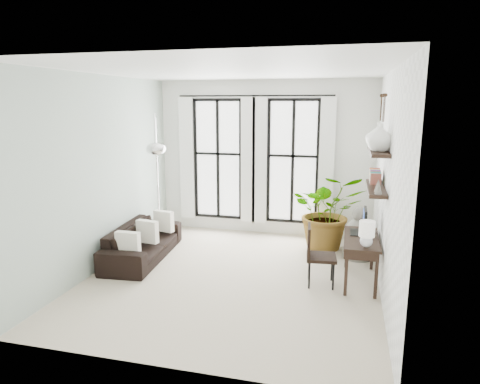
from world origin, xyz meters
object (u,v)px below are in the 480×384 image
(desk_chair, at_px, (316,251))
(buddha, at_px, (358,237))
(desk, at_px, (361,241))
(plant, at_px, (328,211))
(sofa, at_px, (143,242))
(arc_lamp, at_px, (156,147))

(desk_chair, distance_m, buddha, 1.50)
(desk_chair, bearing_deg, desk, 10.98)
(plant, xyz_separation_m, buddha, (0.57, -0.40, -0.33))
(sofa, xyz_separation_m, desk_chair, (3.09, -0.40, 0.23))
(desk_chair, relative_size, buddha, 0.99)
(plant, bearing_deg, sofa, -156.95)
(arc_lamp, xyz_separation_m, buddha, (3.63, 0.47, -1.55))
(desk, bearing_deg, buddha, 90.52)
(plant, distance_m, buddha, 0.77)
(buddha, bearing_deg, sofa, -165.80)
(desk_chair, xyz_separation_m, arc_lamp, (-2.98, 0.88, 1.42))
(sofa, bearing_deg, arc_lamp, -16.68)
(desk_chair, bearing_deg, sofa, 166.86)
(sofa, relative_size, desk_chair, 2.21)
(arc_lamp, bearing_deg, sofa, -102.24)
(plant, bearing_deg, arc_lamp, -164.14)
(plant, height_order, arc_lamp, arc_lamp)
(desk_chair, distance_m, arc_lamp, 3.42)
(sofa, distance_m, buddha, 3.86)
(plant, relative_size, arc_lamp, 0.57)
(plant, relative_size, desk, 1.19)
(plant, distance_m, desk, 1.66)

